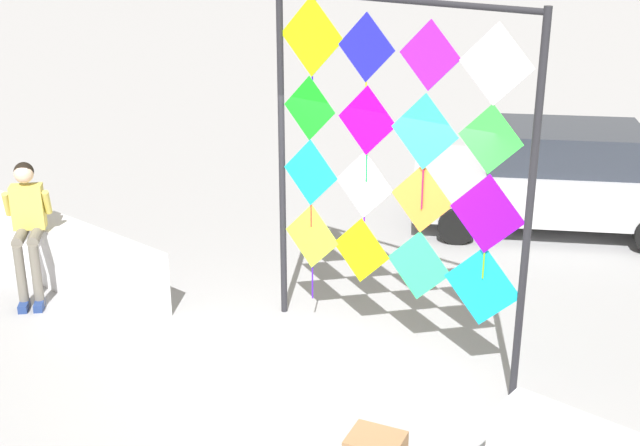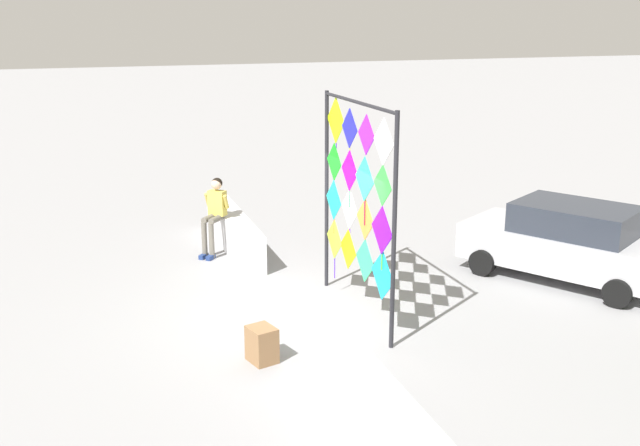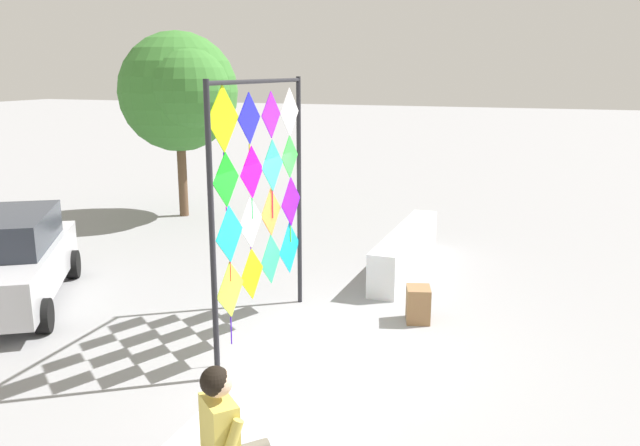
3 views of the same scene
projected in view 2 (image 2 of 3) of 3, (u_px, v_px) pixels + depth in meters
ground at (302, 315)px, 12.72m from camera, size 120.00×120.00×0.00m
plaza_ledge_left at (234, 232)px, 16.15m from camera, size 3.70×0.48×0.76m
plaza_ledge_right at (377, 413)px, 8.90m from camera, size 3.70×0.48×0.76m
kite_display_rack at (357, 193)px, 12.25m from camera, size 2.92×0.13×3.60m
seated_vendor at (214, 210)px, 15.65m from camera, size 0.76×0.74×1.61m
parked_car at (568, 241)px, 14.25m from camera, size 4.08×3.39×1.47m
cardboard_box_large at (262, 344)px, 10.99m from camera, size 0.50×0.45×0.53m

